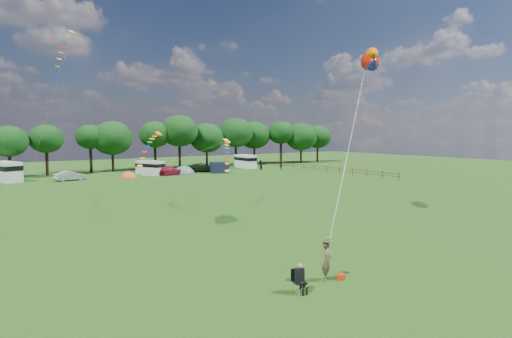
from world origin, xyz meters
TOP-DOWN VIEW (x-y plane):
  - ground_plane at (0.00, 0.00)m, footprint 180.00×180.00m
  - tree_line at (5.30, 54.99)m, footprint 102.98×10.98m
  - fence at (32.00, 34.50)m, footprint 0.12×33.12m
  - car_b at (-7.48, 44.77)m, footprint 4.18×2.06m
  - car_c at (7.48, 44.00)m, footprint 5.23×2.72m
  - car_d at (14.65, 46.03)m, footprint 6.18×4.57m
  - campervan_b at (-15.38, 48.66)m, footprint 4.26×6.30m
  - campervan_c at (4.86, 45.60)m, footprint 3.81×5.21m
  - campervan_d at (25.36, 48.77)m, footprint 2.40×5.25m
  - tent_orange at (0.31, 42.60)m, footprint 2.77×3.03m
  - tent_greyblue at (10.08, 44.10)m, footprint 3.67×4.02m
  - awning_navy at (16.15, 42.84)m, footprint 3.70×3.37m
  - kite_flyer at (-5.88, -6.63)m, footprint 0.82×0.80m
  - camp_chair at (-8.02, -7.11)m, footprint 0.66×0.67m
  - kite_bag at (-5.29, -6.99)m, footprint 0.46×0.38m
  - fish_kite at (6.61, 1.81)m, footprint 3.42×3.88m
  - streamer_kite_a at (-10.47, 28.83)m, footprint 3.35×5.52m
  - streamer_kite_b at (-5.48, 17.60)m, footprint 4.32×4.60m
  - streamer_kite_c at (0.49, 13.57)m, footprint 3.25×4.93m
  - walker_a at (24.72, 42.79)m, footprint 1.04×0.82m
  - walker_b at (28.23, 41.21)m, footprint 1.22×0.92m

SIDE VIEW (x-z plane):
  - ground_plane at x=0.00m, z-range 0.00..0.00m
  - tent_greyblue at x=10.08m, z-range -1.34..1.39m
  - tent_orange at x=0.31m, z-range -1.06..1.10m
  - kite_bag at x=-5.29m, z-range 0.00..0.28m
  - fence at x=32.00m, z-range 0.10..1.30m
  - car_b at x=-7.48m, z-range 0.00..1.41m
  - car_c at x=7.48m, z-range 0.00..1.50m
  - car_d at x=14.65m, z-range 0.00..1.54m
  - camp_chair at x=-8.02m, z-range 0.13..1.45m
  - walker_b at x=28.23m, z-range 0.00..1.71m
  - walker_a at x=24.72m, z-range 0.00..1.88m
  - awning_navy at x=16.15m, z-range 0.00..1.88m
  - kite_flyer at x=-5.88m, z-range 0.00..1.89m
  - campervan_c at x=4.86m, z-range 0.09..2.44m
  - campervan_d at x=25.36m, z-range 0.09..2.63m
  - campervan_b at x=-15.38m, z-range 0.11..2.96m
  - streamer_kite_c at x=0.49m, z-range 4.04..6.87m
  - streamer_kite_b at x=-5.48m, z-range 3.91..7.72m
  - tree_line at x=5.30m, z-range 1.21..11.48m
  - fish_kite at x=6.61m, z-range 11.52..13.72m
  - streamer_kite_a at x=-10.47m, z-range 13.55..19.31m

